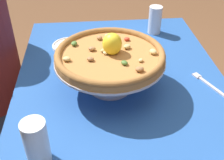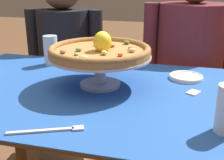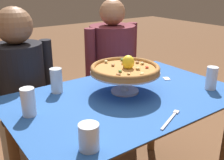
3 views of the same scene
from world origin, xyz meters
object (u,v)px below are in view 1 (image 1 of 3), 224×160
object	(u,v)px
pizza	(110,54)
water_glass_back_left	(37,144)
dinner_fork	(211,86)
sugar_packet	(101,42)
pizza_stand	(110,67)
water_glass_front_right	(155,21)
side_plate	(68,45)

from	to	relation	value
pizza	water_glass_back_left	world-z (taller)	pizza
dinner_fork	sugar_packet	xyz separation A→B (m)	(0.38, 0.39, -0.00)
pizza_stand	water_glass_back_left	world-z (taller)	water_glass_back_left
water_glass_front_right	water_glass_back_left	size ratio (longest dim) A/B	0.96
pizza	dinner_fork	bearing A→B (deg)	-94.61
pizza	water_glass_front_right	bearing A→B (deg)	-30.83
side_plate	dinner_fork	distance (m)	0.65
water_glass_back_left	pizza_stand	bearing A→B (deg)	-35.44
pizza_stand	water_glass_back_left	distance (m)	0.39
pizza_stand	water_glass_front_right	size ratio (longest dim) A/B	2.90
pizza_stand	dinner_fork	xyz separation A→B (m)	(-0.03, -0.38, -0.09)
side_plate	sugar_packet	world-z (taller)	side_plate
pizza	water_glass_back_left	distance (m)	0.39
pizza_stand	pizza	world-z (taller)	pizza
water_glass_front_right	side_plate	world-z (taller)	water_glass_front_right
side_plate	sugar_packet	size ratio (longest dim) A/B	2.77
sugar_packet	pizza_stand	bearing A→B (deg)	-178.37
side_plate	sugar_packet	xyz separation A→B (m)	(0.03, -0.16, -0.01)
pizza_stand	sugar_packet	bearing A→B (deg)	1.63
sugar_packet	pizza	bearing A→B (deg)	-178.28
water_glass_back_left	side_plate	distance (m)	0.64
pizza_stand	water_glass_back_left	xyz separation A→B (m)	(-0.31, 0.22, -0.03)
pizza	sugar_packet	bearing A→B (deg)	1.72
dinner_fork	water_glass_back_left	bearing A→B (deg)	115.38
side_plate	dinner_fork	bearing A→B (deg)	-122.84
water_glass_front_right	side_plate	bearing A→B (deg)	104.64
water_glass_back_left	dinner_fork	distance (m)	0.67
dinner_fork	water_glass_front_right	bearing A→B (deg)	14.31
water_glass_front_right	pizza_stand	bearing A→B (deg)	149.17
side_plate	pizza_stand	bearing A→B (deg)	-152.48
water_glass_front_right	side_plate	distance (m)	0.44
water_glass_front_right	sugar_packet	distance (m)	0.29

